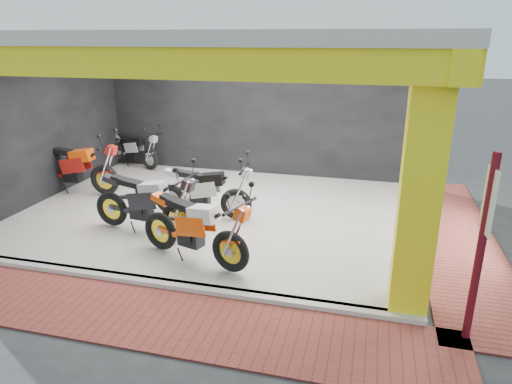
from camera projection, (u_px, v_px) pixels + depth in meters
The scene contains 17 objects.
ground at pixel (178, 256), 7.94m from camera, with size 80.00×80.00×0.00m, color #2D2D30.
showroom_floor at pixel (216, 213), 9.75m from camera, with size 8.00×6.00×0.10m, color white.
showroom_ceiling at pixel (211, 38), 8.61m from camera, with size 8.40×6.40×0.20m, color beige.
back_wall at pixel (253, 111), 12.04m from camera, with size 8.20×0.20×3.50m, color black.
left_wall at pixel (40, 125), 10.17m from camera, with size 0.20×6.20×3.50m, color black.
corner_column at pixel (420, 192), 5.80m from camera, with size 0.50×0.50×3.50m, color yellow.
header_beam_front at pixel (133, 62), 5.95m from camera, with size 8.40×0.30×0.40m, color yellow.
header_beam_right at pixel (433, 56), 7.76m from camera, with size 0.30×6.40×0.40m, color yellow.
floor_kerb at pixel (151, 282), 6.99m from camera, with size 8.00×0.20×0.10m, color white.
paver_front at pixel (125, 312), 6.28m from camera, with size 9.00×1.40×0.03m, color #963831.
paver_right at pixel (456, 237), 8.63m from camera, with size 1.40×7.00×0.03m, color #963831.
signpost at pixel (482, 243), 5.34m from camera, with size 0.10×0.34×2.43m.
moto_hero at pixel (230, 232), 6.96m from camera, with size 2.27×0.84×1.39m, color #F64C0A, non-canonical shape.
moto_row_a at pixel (178, 202), 8.19m from camera, with size 2.28×0.84×1.39m, color black, non-canonical shape.
moto_row_b at pixel (236, 189), 9.02m from camera, with size 2.15×0.80×1.32m, color #A1A3A9, non-canonical shape.
moto_row_c at pixel (103, 165), 10.42m from camera, with size 2.40×0.89×1.46m, color #B11812, non-canonical shape.
moto_row_d at pixel (149, 149), 12.50m from camera, with size 1.96×0.73×1.20m, color #9B9EA2, non-canonical shape.
Camera 1 is at (3.10, -6.58, 3.62)m, focal length 32.00 mm.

